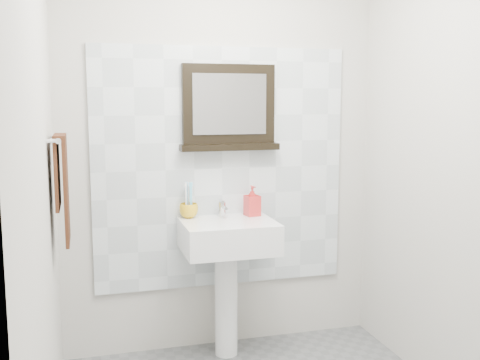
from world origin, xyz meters
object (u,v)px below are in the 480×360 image
object	(u,v)px
pedestal_sink	(228,251)
framed_mirror	(229,110)
hand_towel	(62,180)
toothbrush_cup	(189,211)
soap_dispenser	(252,201)

from	to	relation	value
pedestal_sink	framed_mirror	distance (m)	0.86
framed_mirror	hand_towel	bearing A→B (deg)	-155.84
pedestal_sink	toothbrush_cup	world-z (taller)	pedestal_sink
toothbrush_cup	framed_mirror	size ratio (longest dim) A/B	0.18
toothbrush_cup	hand_towel	bearing A→B (deg)	-150.82
soap_dispenser	toothbrush_cup	bearing A→B (deg)	164.66
toothbrush_cup	framed_mirror	world-z (taller)	framed_mirror
framed_mirror	toothbrush_cup	bearing A→B (deg)	-171.36
pedestal_sink	soap_dispenser	size ratio (longest dim) A/B	5.09
toothbrush_cup	framed_mirror	distance (m)	0.67
soap_dispenser	framed_mirror	distance (m)	0.58
framed_mirror	hand_towel	xyz separation A→B (m)	(-0.98, -0.44, -0.34)
soap_dispenser	hand_towel	size ratio (longest dim) A/B	0.34
toothbrush_cup	pedestal_sink	bearing A→B (deg)	-34.95
toothbrush_cup	hand_towel	xyz separation A→B (m)	(-0.71, -0.40, 0.27)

